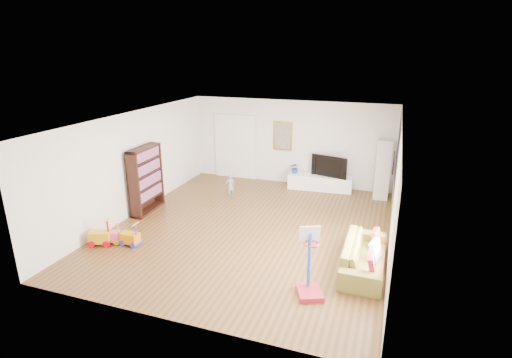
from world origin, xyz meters
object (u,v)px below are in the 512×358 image
(media_console, at_px, (320,183))
(sofa, at_px, (364,256))
(basketball_hoop, at_px, (311,264))
(bookshelf, at_px, (146,180))

(media_console, xyz_separation_m, sofa, (1.73, -4.45, 0.07))
(media_console, distance_m, basketball_hoop, 5.77)
(bookshelf, distance_m, basketball_hoop, 5.54)
(sofa, bearing_deg, basketball_hoop, 146.35)
(bookshelf, relative_size, basketball_hoop, 1.40)
(bookshelf, bearing_deg, media_console, 36.16)
(media_console, height_order, sofa, sofa)
(media_console, bearing_deg, bookshelf, -145.40)
(media_console, height_order, bookshelf, bookshelf)
(bookshelf, xyz_separation_m, basketball_hoop, (4.98, -2.42, -0.26))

